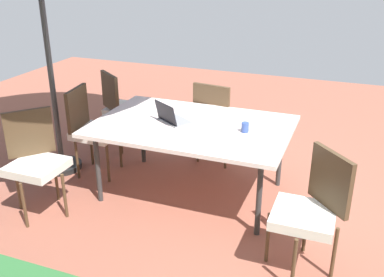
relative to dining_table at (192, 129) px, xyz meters
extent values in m
cube|color=#935442|center=(0.00, 0.00, -0.73)|extent=(10.00, 10.00, 0.02)
cube|color=silver|center=(0.00, 0.00, 0.03)|extent=(1.91, 1.26, 0.04)
cylinder|color=#333333|center=(-0.80, -0.48, -0.35)|extent=(0.05, 0.05, 0.72)
cylinder|color=#333333|center=(0.80, -0.48, -0.35)|extent=(0.05, 0.05, 0.72)
cylinder|color=#333333|center=(-0.80, 0.48, -0.35)|extent=(0.05, 0.05, 0.72)
cylinder|color=#333333|center=(0.80, 0.48, -0.35)|extent=(0.05, 0.05, 0.72)
cylinder|color=#4C4C4C|center=(1.60, 0.02, 0.57)|extent=(0.06, 0.06, 2.56)
cylinder|color=black|center=(1.60, 0.02, -0.69)|extent=(0.44, 0.44, 0.06)
cube|color=silver|center=(0.00, -0.86, -0.23)|extent=(0.46, 0.46, 0.08)
cube|color=#4C3823|center=(0.03, -0.66, 0.04)|extent=(0.44, 0.10, 0.45)
cylinder|color=#4C3823|center=(-0.20, -1.02, -0.49)|extent=(0.03, 0.03, 0.45)
cylinder|color=#4C3823|center=(0.15, -1.07, -0.49)|extent=(0.03, 0.03, 0.45)
cylinder|color=#4C3823|center=(-0.16, -0.66, -0.49)|extent=(0.03, 0.03, 0.45)
cylinder|color=#4C3823|center=(0.20, -0.71, -0.49)|extent=(0.03, 0.03, 0.45)
cube|color=silver|center=(-1.22, 0.83, -0.23)|extent=(0.46, 0.46, 0.08)
cube|color=#4C3823|center=(-1.37, 0.69, 0.04)|extent=(0.33, 0.35, 0.45)
cylinder|color=#4C3823|center=(-0.96, 0.82, -0.49)|extent=(0.03, 0.03, 0.45)
cylinder|color=#4C3823|center=(-1.21, 1.08, -0.49)|extent=(0.03, 0.03, 0.45)
cylinder|color=#4C3823|center=(-1.22, 0.58, -0.49)|extent=(0.03, 0.03, 0.45)
cylinder|color=#4C3823|center=(-1.47, 0.84, -0.49)|extent=(0.03, 0.03, 0.45)
cube|color=silver|center=(1.19, 0.87, -0.23)|extent=(0.46, 0.46, 0.08)
cube|color=#4C3823|center=(1.35, 0.74, 0.04)|extent=(0.32, 0.36, 0.45)
cylinder|color=#4C3823|center=(1.18, 1.13, -0.49)|extent=(0.03, 0.03, 0.45)
cylinder|color=#4C3823|center=(0.94, 0.86, -0.49)|extent=(0.03, 0.03, 0.45)
cylinder|color=#4C3823|center=(1.45, 0.89, -0.49)|extent=(0.03, 0.03, 0.45)
cylinder|color=#4C3823|center=(1.21, 0.62, -0.49)|extent=(0.03, 0.03, 0.45)
cube|color=silver|center=(1.13, -0.05, -0.23)|extent=(0.46, 0.46, 0.08)
cube|color=#4C3823|center=(1.34, -0.02, 0.04)|extent=(0.10, 0.44, 0.45)
cylinder|color=#4C3823|center=(0.93, 0.10, -0.49)|extent=(0.03, 0.03, 0.45)
cylinder|color=#4C3823|center=(0.98, -0.25, -0.49)|extent=(0.03, 0.03, 0.45)
cylinder|color=#4C3823|center=(1.29, 0.15, -0.49)|extent=(0.03, 0.03, 0.45)
cylinder|color=#4C3823|center=(1.34, -0.20, -0.49)|extent=(0.03, 0.03, 0.45)
cube|color=silver|center=(1.20, -0.85, -0.23)|extent=(0.46, 0.46, 0.08)
cube|color=#4C3823|center=(1.33, -0.68, 0.04)|extent=(0.37, 0.29, 0.45)
cylinder|color=#4C3823|center=(0.95, -0.88, -0.49)|extent=(0.03, 0.03, 0.45)
cylinder|color=#4C3823|center=(1.24, -1.10, -0.49)|extent=(0.03, 0.03, 0.45)
cylinder|color=#4C3823|center=(1.16, -0.59, -0.49)|extent=(0.03, 0.03, 0.45)
cylinder|color=#4C3823|center=(1.45, -0.81, -0.49)|extent=(0.03, 0.03, 0.45)
cube|color=gray|center=(0.18, -0.01, 0.05)|extent=(0.39, 0.36, 0.02)
cube|color=black|center=(0.24, 0.09, 0.16)|extent=(0.30, 0.22, 0.20)
cylinder|color=#334C99|center=(-0.54, 0.01, 0.09)|extent=(0.07, 0.07, 0.10)
camera|label=1|loc=(-1.45, 3.76, 1.60)|focal=41.32mm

